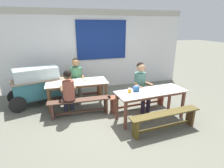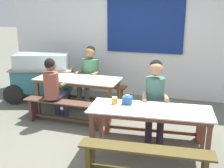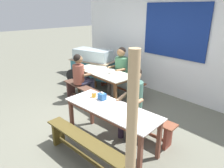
% 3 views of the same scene
% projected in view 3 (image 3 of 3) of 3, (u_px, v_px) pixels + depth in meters
% --- Properties ---
extents(ground_plane, '(40.00, 40.00, 0.00)m').
position_uv_depth(ground_plane, '(98.00, 122.00, 4.46)').
color(ground_plane, '#656658').
extents(backdrop_wall, '(6.61, 0.23, 2.78)m').
position_uv_depth(backdrop_wall, '(169.00, 42.00, 5.51)').
color(backdrop_wall, white).
rests_on(backdrop_wall, ground_plane).
extents(dining_table_far, '(1.72, 0.74, 0.74)m').
position_uv_depth(dining_table_far, '(104.00, 74.00, 5.45)').
color(dining_table_far, beige).
rests_on(dining_table_far, ground_plane).
extents(dining_table_near, '(1.80, 0.77, 0.74)m').
position_uv_depth(dining_table_near, '(111.00, 112.00, 3.51)').
color(dining_table_near, silver).
rests_on(dining_table_near, ground_plane).
extents(bench_far_back, '(1.71, 0.29, 0.45)m').
position_uv_depth(bench_far_back, '(120.00, 82.00, 5.96)').
color(bench_far_back, brown).
rests_on(bench_far_back, ground_plane).
extents(bench_far_front, '(1.62, 0.30, 0.45)m').
position_uv_depth(bench_far_front, '(85.00, 93.00, 5.20)').
color(bench_far_front, '#523629').
rests_on(bench_far_front, ground_plane).
extents(bench_near_back, '(1.79, 0.40, 0.45)m').
position_uv_depth(bench_near_back, '(133.00, 117.00, 4.05)').
color(bench_near_back, brown).
rests_on(bench_near_back, ground_plane).
extents(bench_near_front, '(1.71, 0.38, 0.45)m').
position_uv_depth(bench_near_front, '(84.00, 146.00, 3.21)').
color(bench_near_front, '#4F421D').
rests_on(bench_near_front, ground_plane).
extents(food_cart, '(1.82, 1.11, 1.10)m').
position_uv_depth(food_cart, '(93.00, 64.00, 6.55)').
color(food_cart, teal).
rests_on(food_cart, ground_plane).
extents(person_left_back_turned, '(0.40, 0.57, 1.25)m').
position_uv_depth(person_left_back_turned, '(81.00, 74.00, 5.29)').
color(person_left_back_turned, '#35364F').
rests_on(person_left_back_turned, ground_plane).
extents(person_center_facing, '(0.50, 0.60, 1.32)m').
position_uv_depth(person_center_facing, '(120.00, 67.00, 5.75)').
color(person_center_facing, '#6A645C').
rests_on(person_center_facing, ground_plane).
extents(person_right_near_table, '(0.46, 0.53, 1.33)m').
position_uv_depth(person_right_near_table, '(133.00, 97.00, 3.83)').
color(person_right_near_table, '#291D2E').
rests_on(person_right_near_table, ground_plane).
extents(tissue_box, '(0.14, 0.11, 0.15)m').
position_uv_depth(tissue_box, '(102.00, 96.00, 3.77)').
color(tissue_box, '#2B5D9D').
rests_on(tissue_box, dining_table_near).
extents(condiment_jar, '(0.09, 0.09, 0.11)m').
position_uv_depth(condiment_jar, '(94.00, 95.00, 3.87)').
color(condiment_jar, orange).
rests_on(condiment_jar, dining_table_near).
extents(soup_bowl, '(0.16, 0.16, 0.05)m').
position_uv_depth(soup_bowl, '(111.00, 72.00, 5.27)').
color(soup_bowl, silver).
rests_on(soup_bowl, dining_table_far).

